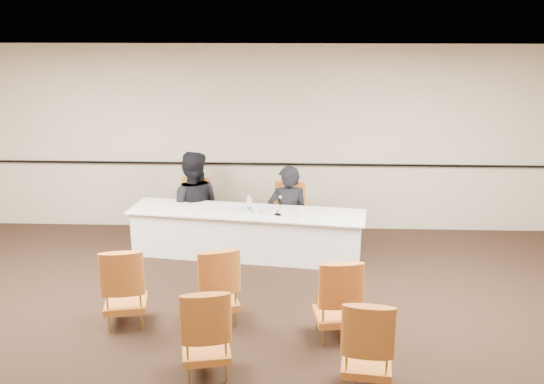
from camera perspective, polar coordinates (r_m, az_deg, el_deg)
The scene contains 19 objects.
floor at distance 6.57m, azimuth -3.48°, elevation -15.01°, with size 10.00×10.00×0.00m, color black.
ceiling at distance 5.63m, azimuth -4.01°, elevation 12.09°, with size 10.00×10.00×0.00m, color silver.
wall_back at distance 9.79m, azimuth -1.24°, elevation 5.01°, with size 10.00×0.04×3.00m, color #BFB596.
wall_rail at distance 9.84m, azimuth -1.24°, elevation 2.68°, with size 9.80×0.04×0.03m, color black.
panel_table at distance 8.90m, azimuth -2.41°, elevation -3.91°, with size 3.43×0.80×0.69m, color white, non-canonical shape.
panelist_main at distance 9.27m, azimuth 1.51°, elevation -2.63°, with size 0.63×0.41×1.72m, color black.
panelist_main_chair at distance 9.25m, azimuth 1.52°, elevation -2.24°, with size 0.50×0.50×0.95m, color #A9661E, non-canonical shape.
panelist_second at distance 9.58m, azimuth -7.48°, elevation -1.66°, with size 0.91×0.71×1.87m, color black.
panelist_second_chair at distance 9.58m, azimuth -7.47°, elevation -1.72°, with size 0.50×0.50×0.95m, color #A9661E, non-canonical shape.
papers at distance 8.69m, azimuth -0.36°, elevation -1.99°, with size 0.30×0.22×0.00m, color white.
microphone at distance 8.56m, azimuth 0.54°, elevation -1.38°, with size 0.09×0.18×0.26m, color black, non-canonical shape.
water_bottle at distance 8.69m, azimuth -2.16°, elevation -1.13°, with size 0.08×0.08×0.25m, color teal, non-canonical shape.
drinking_glass at distance 8.64m, azimuth -1.49°, elevation -1.75°, with size 0.06×0.06×0.10m, color white.
coffee_cup at distance 8.48m, azimuth 2.88°, elevation -2.07°, with size 0.07×0.07×0.11m, color white.
aud_chair_front_left at distance 7.13m, azimuth -13.69°, elevation -8.53°, with size 0.50×0.50×0.95m, color #A9661E, non-canonical shape.
aud_chair_front_mid at distance 6.99m, azimuth -5.28°, elevation -8.63°, with size 0.50×0.50×0.95m, color #A9661E, non-canonical shape.
aud_chair_front_right at distance 6.70m, azimuth 6.11°, elevation -9.81°, with size 0.50×0.50×0.95m, color #A9661E, non-canonical shape.
aud_chair_back_mid at distance 6.05m, azimuth -6.28°, elevation -12.81°, with size 0.50×0.50×0.95m, color #A9661E, non-canonical shape.
aud_chair_back_right at distance 5.88m, azimuth 8.95°, elevation -13.86°, with size 0.50×0.50×0.95m, color #A9661E, non-canonical shape.
Camera 1 is at (0.63, -5.58, 3.40)m, focal length 40.00 mm.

